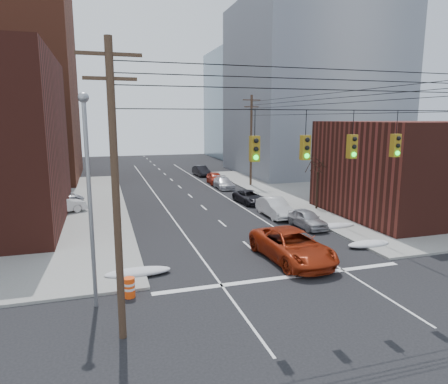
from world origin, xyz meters
TOP-DOWN VIEW (x-y plane):
  - ground at (0.00, 0.00)m, footprint 160.00×160.00m
  - sidewalk_ne at (27.00, 27.00)m, footprint 40.00×40.00m
  - building_brick_far at (-26.00, 74.00)m, footprint 22.00×18.00m
  - building_office at (22.00, 44.00)m, footprint 22.00×20.00m
  - building_glass at (24.00, 70.00)m, footprint 20.00×18.00m
  - building_storefront at (18.00, 16.00)m, footprint 16.00×12.00m
  - utility_pole_left at (-8.50, 3.00)m, footprint 2.20×0.28m
  - utility_pole_far at (8.50, 34.00)m, footprint 2.20×0.28m
  - traffic_signals at (0.10, 2.97)m, footprint 17.00×0.42m
  - street_light at (-9.50, 6.00)m, footprint 0.44×0.44m
  - bare_tree at (9.59, 20.00)m, footprint 2.09×2.20m
  - snow_nw at (-7.40, 9.00)m, footprint 3.50×1.08m
  - snow_ne at (7.40, 9.50)m, footprint 3.00×1.08m
  - snow_east_far at (7.40, 14.00)m, footprint 4.00×1.08m
  - red_pickup at (1.50, 8.74)m, footprint 3.42×6.66m
  - parked_car_a at (5.85, 14.96)m, footprint 1.93×4.17m
  - parked_car_b at (4.94, 18.85)m, footprint 1.69×4.82m
  - parked_car_c at (4.80, 24.55)m, footprint 2.47×4.67m
  - parked_car_d at (4.80, 33.35)m, footprint 2.01×4.66m
  - parked_car_e at (4.80, 37.00)m, footprint 2.01×4.43m
  - parked_car_f at (4.80, 44.52)m, footprint 1.85×4.53m
  - lot_car_a at (-12.63, 24.88)m, footprint 4.62×3.05m
  - lot_car_b at (-13.42, 27.91)m, footprint 6.02×4.29m
  - lot_car_d at (-16.23, 30.15)m, footprint 4.77×2.33m
  - construction_barrel at (-8.01, 6.50)m, footprint 0.55×0.55m

SIDE VIEW (x-z plane):
  - ground at x=0.00m, z-range 0.00..0.00m
  - sidewalk_ne at x=27.00m, z-range 0.00..0.15m
  - snow_nw at x=-7.40m, z-range 0.00..0.42m
  - snow_ne at x=7.40m, z-range 0.00..0.42m
  - snow_east_far at x=7.40m, z-range 0.00..0.42m
  - construction_barrel at x=-8.01m, z-range 0.01..0.97m
  - parked_car_c at x=4.80m, z-range 0.00..1.25m
  - parked_car_d at x=4.80m, z-range 0.00..1.34m
  - parked_car_a at x=5.85m, z-range 0.00..1.38m
  - parked_car_f at x=4.80m, z-range 0.00..1.46m
  - parked_car_e at x=4.80m, z-range 0.00..1.48m
  - parked_car_b at x=4.94m, z-range 0.00..1.59m
  - lot_car_a at x=-12.63m, z-range 0.15..1.59m
  - red_pickup at x=1.50m, z-range 0.00..1.80m
  - lot_car_b at x=-13.42m, z-range 0.15..1.67m
  - lot_car_d at x=-16.23m, z-range 0.15..1.72m
  - bare_tree at x=9.59m, z-range -0.15..4.79m
  - building_storefront at x=18.00m, z-range 0.00..8.00m
  - street_light at x=-9.50m, z-range 0.88..10.20m
  - utility_pole_left at x=-8.50m, z-range 0.28..11.28m
  - utility_pole_far at x=8.50m, z-range 0.28..11.28m
  - building_brick_far at x=-26.00m, z-range 0.00..12.00m
  - traffic_signals at x=0.10m, z-range 6.16..8.18m
  - building_glass at x=24.00m, z-range 0.00..22.00m
  - building_office at x=22.00m, z-range 0.00..25.00m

